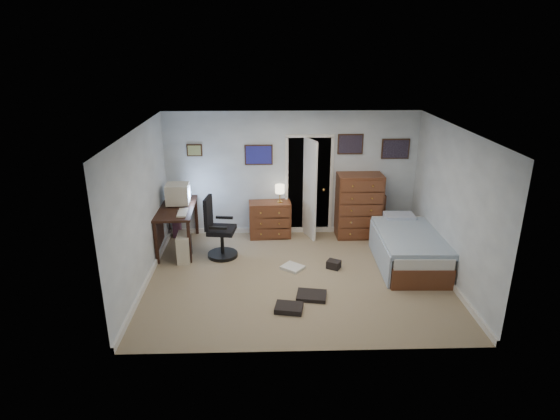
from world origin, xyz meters
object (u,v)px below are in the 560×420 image
object	(u,v)px
computer_desk	(172,217)
office_chair	(218,234)
bed	(407,247)
low_dresser	(270,219)
tall_dresser	(359,206)

from	to	relation	value
computer_desk	office_chair	bearing A→B (deg)	-26.37
computer_desk	bed	size ratio (longest dim) A/B	0.72
low_dresser	office_chair	bearing A→B (deg)	-139.87
low_dresser	bed	distance (m)	2.75
tall_dresser	office_chair	bearing A→B (deg)	-163.40
low_dresser	tall_dresser	world-z (taller)	tall_dresser
low_dresser	tall_dresser	distance (m)	1.80
computer_desk	bed	bearing A→B (deg)	-12.92
computer_desk	low_dresser	size ratio (longest dim) A/B	1.78
bed	office_chair	bearing A→B (deg)	175.21
office_chair	bed	xyz separation A→B (m)	(3.37, -0.39, -0.13)
office_chair	low_dresser	xyz separation A→B (m)	(0.95, 0.91, -0.07)
low_dresser	tall_dresser	xyz separation A→B (m)	(1.78, -0.02, 0.28)
office_chair	low_dresser	world-z (taller)	office_chair
computer_desk	tall_dresser	xyz separation A→B (m)	(3.64, 0.48, 0.01)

